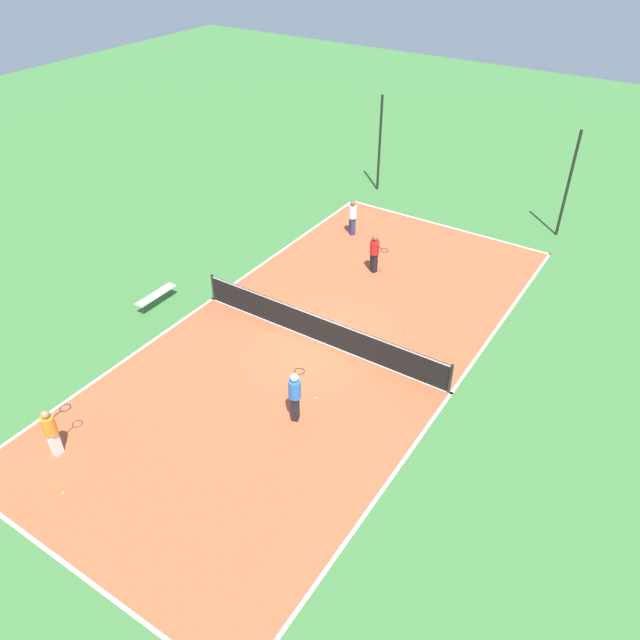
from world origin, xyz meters
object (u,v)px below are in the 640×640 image
player_coach_red (375,251)px  fence_post_back_right (568,185)px  tennis_ball_left_sideline (366,217)px  tennis_ball_midcourt (316,398)px  tennis_ball_right_alley (63,493)px  tennis_net (320,328)px  player_center_orange (51,429)px  player_near_white (353,215)px  bench (156,296)px  fence_post_back_left (380,144)px  player_near_blue (295,393)px

player_coach_red → fence_post_back_right: fence_post_back_right is taller
tennis_ball_left_sideline → tennis_ball_midcourt: (4.78, -11.48, 0.00)m
tennis_ball_right_alley → fence_post_back_right: fence_post_back_right is taller
tennis_net → tennis_ball_left_sideline: (-3.32, 9.01, -0.51)m
player_center_orange → player_near_white: player_near_white is taller
bench → fence_post_back_left: fence_post_back_left is taller
tennis_ball_left_sideline → tennis_ball_right_alley: bearing=-85.8°
player_coach_red → player_center_orange: bearing=-77.5°
player_coach_red → fence_post_back_left: size_ratio=0.34×
bench → player_center_orange: bearing=-156.1°
tennis_net → tennis_ball_midcourt: (1.47, -2.47, -0.51)m
tennis_ball_right_alley → tennis_ball_midcourt: 7.34m
tennis_ball_left_sideline → tennis_ball_midcourt: same height
player_coach_red → player_near_white: bearing=159.5°
player_near_blue → fence_post_back_left: bearing=-0.9°
tennis_ball_left_sideline → player_near_white: bearing=-81.3°
tennis_net → player_near_white: 7.87m
bench → tennis_ball_left_sideline: (2.92, 10.39, -0.33)m
tennis_net → player_coach_red: size_ratio=5.90×
bench → tennis_ball_midcourt: bearing=-98.0°
bench → fence_post_back_right: bearing=-38.4°
player_coach_red → tennis_ball_left_sideline: size_ratio=23.56×
player_near_white → player_coach_red: 3.25m
tennis_ball_left_sideline → fence_post_back_left: 4.05m
tennis_net → fence_post_back_right: fence_post_back_right is taller
player_near_blue → tennis_ball_right_alley: player_near_blue is taller
player_center_orange → tennis_ball_right_alley: 1.75m
player_near_blue → tennis_net: bearing=0.6°
tennis_ball_right_alley → tennis_ball_left_sideline: bearing=94.2°
player_center_orange → tennis_ball_right_alley: player_center_orange is taller
player_coach_red → player_near_blue: (2.13, -8.47, 0.06)m
fence_post_back_right → fence_post_back_left: bearing=180.0°
tennis_ball_midcourt → fence_post_back_left: 15.95m
player_near_white → fence_post_back_left: fence_post_back_left is taller
tennis_net → player_center_orange: 8.73m
fence_post_back_left → fence_post_back_right: size_ratio=1.00×
bench → tennis_ball_right_alley: (4.24, -7.57, -0.33)m
player_coach_red → fence_post_back_right: (5.19, 7.17, 1.39)m
player_near_white → tennis_ball_right_alley: size_ratio=23.25×
tennis_net → player_near_blue: player_near_blue is taller
player_center_orange → player_coach_red: size_ratio=0.97×
fence_post_back_left → player_near_blue: bearing=-69.3°
fence_post_back_right → tennis_ball_left_sideline: bearing=-158.0°
player_near_white → player_near_blue: bearing=147.1°
fence_post_back_left → tennis_net: bearing=-69.8°
tennis_net → bench: bearing=-167.5°
player_near_white → fence_post_back_right: size_ratio=0.34×
player_coach_red → tennis_ball_right_alley: (-1.28, -13.93, -0.88)m
player_near_blue → fence_post_back_right: 15.99m
player_center_orange → tennis_ball_left_sideline: player_center_orange is taller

